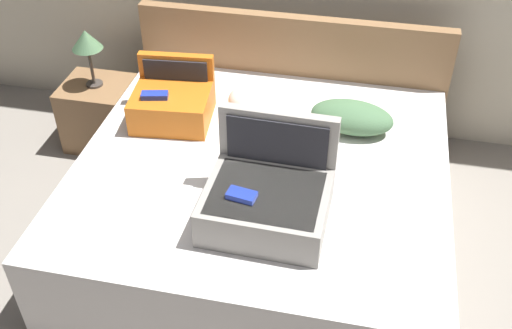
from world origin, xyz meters
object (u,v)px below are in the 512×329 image
object	(u,v)px
hard_case_large	(268,197)
nightstand	(100,114)
pillow_center_head	(262,102)
hard_case_medium	(172,102)
table_lamp	(86,42)
pillow_near_headboard	(352,117)
bed	(261,200)

from	to	relation	value
hard_case_large	nightstand	size ratio (longest dim) A/B	1.27
pillow_center_head	nightstand	distance (m)	1.25
hard_case_medium	table_lamp	xyz separation A→B (m)	(-0.67, 0.37, 0.12)
nightstand	table_lamp	size ratio (longest dim) A/B	1.17
nightstand	pillow_near_headboard	bearing A→B (deg)	-8.93
nightstand	table_lamp	distance (m)	0.54
pillow_center_head	table_lamp	xyz separation A→B (m)	(-1.16, 0.23, 0.14)
hard_case_large	pillow_near_headboard	distance (m)	0.86
nightstand	table_lamp	world-z (taller)	table_lamp
hard_case_medium	table_lamp	distance (m)	0.77
hard_case_medium	nightstand	xyz separation A→B (m)	(-0.67, 0.37, -0.42)
hard_case_large	table_lamp	xyz separation A→B (m)	(-1.36, 1.06, 0.11)
bed	nightstand	xyz separation A→B (m)	(-1.25, 0.67, -0.04)
pillow_near_headboard	pillow_center_head	size ratio (longest dim) A/B	1.14
hard_case_large	hard_case_medium	bearing A→B (deg)	136.32
hard_case_medium	pillow_center_head	xyz separation A→B (m)	(0.49, 0.14, -0.02)
bed	table_lamp	size ratio (longest dim) A/B	5.00
pillow_near_headboard	nightstand	bearing A→B (deg)	171.07
pillow_near_headboard	table_lamp	world-z (taller)	table_lamp
bed	pillow_center_head	size ratio (longest dim) A/B	4.77
bed	nightstand	world-z (taller)	bed
bed	hard_case_large	distance (m)	0.56
bed	hard_case_large	size ratio (longest dim) A/B	3.37
hard_case_large	hard_case_medium	xyz separation A→B (m)	(-0.69, 0.69, -0.01)
pillow_near_headboard	table_lamp	bearing A→B (deg)	171.07
nightstand	bed	bearing A→B (deg)	-28.28
hard_case_large	pillow_near_headboard	size ratio (longest dim) A/B	1.24
bed	hard_case_large	xyz separation A→B (m)	(0.11, -0.39, 0.39)
bed	table_lamp	world-z (taller)	table_lamp
hard_case_large	table_lamp	world-z (taller)	hard_case_large
pillow_near_headboard	nightstand	xyz separation A→B (m)	(-1.68, 0.26, -0.38)
pillow_center_head	table_lamp	bearing A→B (deg)	168.83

